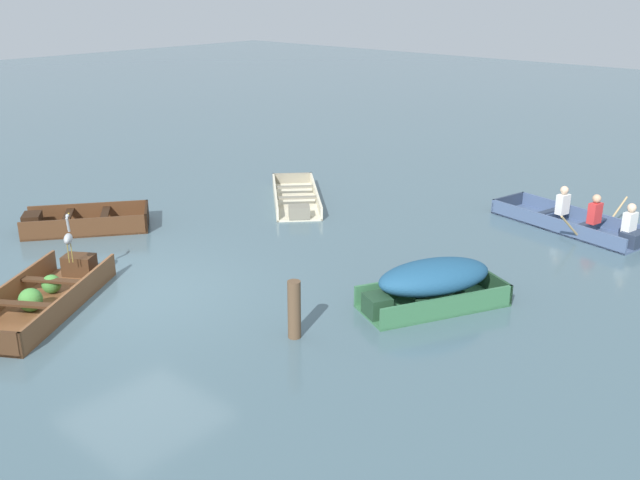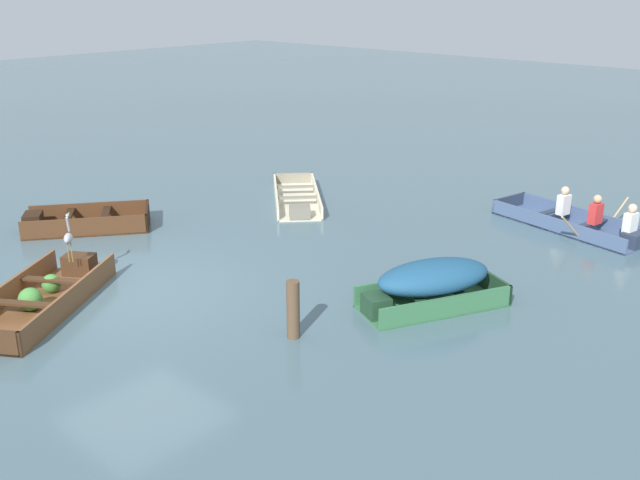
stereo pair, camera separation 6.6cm
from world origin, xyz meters
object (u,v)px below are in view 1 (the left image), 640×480
Objects in this scene: heron_on_dinghy at (68,237)px; dinghy_wooden_brown_foreground at (44,297)px; skiff_cream_near_moored at (296,199)px; rowboat_slate_blue_with_crew at (578,222)px; skiff_green_mid_moored at (433,282)px; skiff_dark_varnish_far_moored at (80,223)px; mooring_post at (294,310)px.

dinghy_wooden_brown_foreground is at bearing -61.22° from heron_on_dinghy.
skiff_cream_near_moored is 0.85× the size of rowboat_slate_blue_with_crew.
skiff_green_mid_moored is (5.73, -2.73, 0.35)m from skiff_cream_near_moored.
skiff_dark_varnish_far_moored is 3.18m from heron_on_dinghy.
mooring_post reaches higher than skiff_dark_varnish_far_moored.
rowboat_slate_blue_with_crew is at bearing 41.68° from skiff_dark_varnish_far_moored.
dinghy_wooden_brown_foreground is 1.10× the size of skiff_cream_near_moored.
heron_on_dinghy reaches higher than rowboat_slate_blue_with_crew.
skiff_green_mid_moored is at bearing 33.57° from heron_on_dinghy.
dinghy_wooden_brown_foreground reaches higher than skiff_cream_near_moored.
heron_on_dinghy reaches higher than skiff_green_mid_moored.
dinghy_wooden_brown_foreground is 6.43m from skiff_green_mid_moored.
skiff_dark_varnish_far_moored is 10.76m from rowboat_slate_blue_with_crew.
mooring_post is (4.30, 1.19, -0.43)m from heron_on_dinghy.
mooring_post is (-0.94, -2.28, 0.01)m from skiff_green_mid_moored.
dinghy_wooden_brown_foreground is 4.36m from mooring_post.
skiff_dark_varnish_far_moored is 3.02× the size of mooring_post.
dinghy_wooden_brown_foreground is 1.26× the size of skiff_green_mid_moored.
mooring_post is at bearing -98.40° from rowboat_slate_blue_with_crew.
rowboat_slate_blue_with_crew is 3.87× the size of mooring_post.
skiff_green_mid_moored reaches higher than skiff_cream_near_moored.
rowboat_slate_blue_with_crew reaches higher than skiff_cream_near_moored.
skiff_dark_varnish_far_moored is (-7.85, -1.81, -0.30)m from skiff_green_mid_moored.
skiff_green_mid_moored is 6.30m from heron_on_dinghy.
skiff_dark_varnish_far_moored is 3.30× the size of heron_on_dinghy.
skiff_green_mid_moored is at bearing -25.45° from skiff_cream_near_moored.
dinghy_wooden_brown_foreground is 3.90m from skiff_dark_varnish_far_moored.
heron_on_dinghy is at bearing -85.44° from skiff_cream_near_moored.
dinghy_wooden_brown_foreground is at bearing -138.51° from skiff_green_mid_moored.
skiff_dark_varnish_far_moored reaches higher than skiff_cream_near_moored.
mooring_post reaches higher than skiff_cream_near_moored.
heron_on_dinghy is (0.49, -6.21, 0.79)m from skiff_cream_near_moored.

